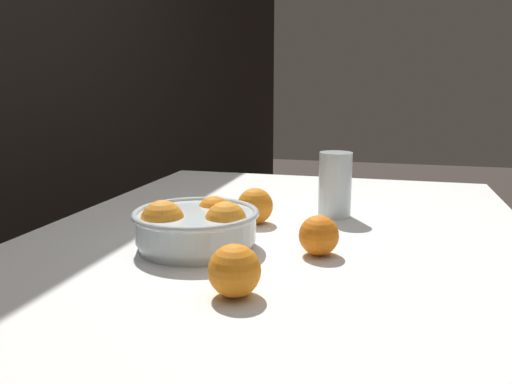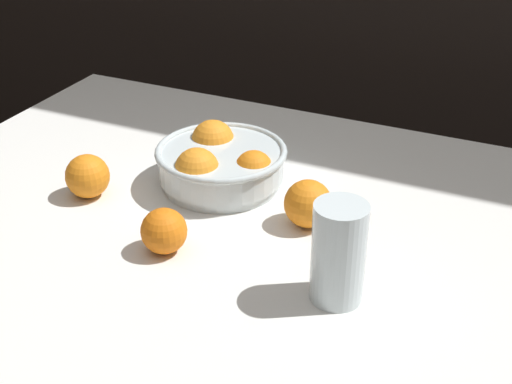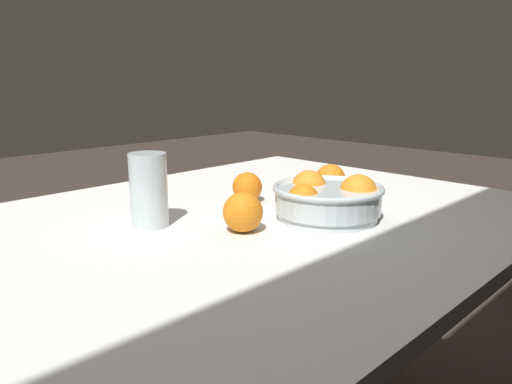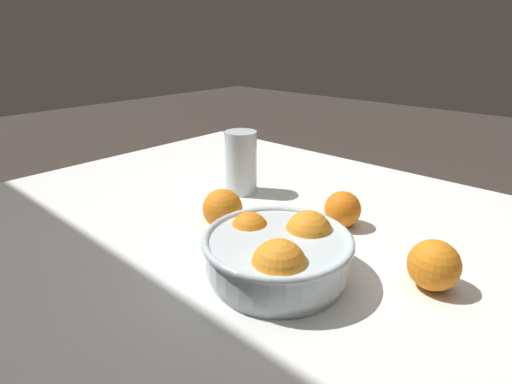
{
  "view_description": "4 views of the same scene",
  "coord_description": "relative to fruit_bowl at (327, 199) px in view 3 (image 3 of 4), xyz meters",
  "views": [
    {
      "loc": [
        -0.97,
        -0.2,
        1.04
      ],
      "look_at": [
        0.03,
        0.06,
        0.82
      ],
      "focal_mm": 35.0,
      "sensor_mm": 36.0,
      "label": 1
    },
    {
      "loc": [
        0.4,
        -0.87,
        1.37
      ],
      "look_at": [
        -0.01,
        0.03,
        0.8
      ],
      "focal_mm": 50.0,
      "sensor_mm": 36.0,
      "label": 2
    },
    {
      "loc": [
        0.72,
        0.75,
        1.04
      ],
      "look_at": [
        0.0,
        0.05,
        0.8
      ],
      "focal_mm": 35.0,
      "sensor_mm": 36.0,
      "label": 3
    },
    {
      "loc": [
        -0.47,
        0.56,
        1.1
      ],
      "look_at": [
        0.03,
        0.01,
        0.8
      ],
      "focal_mm": 28.0,
      "sensor_mm": 36.0,
      "label": 4
    }
  ],
  "objects": [
    {
      "name": "dining_table",
      "position": [
        0.13,
        -0.13,
        -0.11
      ],
      "size": [
        1.36,
        1.02,
        0.74
      ],
      "color": "white",
      "rests_on": "ground_plane"
    },
    {
      "name": "orange_loose_near_bowl",
      "position": [
        0.02,
        -0.23,
        -0.01
      ],
      "size": [
        0.07,
        0.07,
        0.07
      ],
      "primitive_type": "sphere",
      "color": "orange",
      "rests_on": "dining_table"
    },
    {
      "name": "orange_loose_front",
      "position": [
        0.19,
        -0.06,
        -0.0
      ],
      "size": [
        0.08,
        0.08,
        0.08
      ],
      "primitive_type": "sphere",
      "color": "orange",
      "rests_on": "dining_table"
    },
    {
      "name": "fruit_bowl",
      "position": [
        0.0,
        0.0,
        0.0
      ],
      "size": [
        0.24,
        0.24,
        0.1
      ],
      "color": "silver",
      "rests_on": "dining_table"
    },
    {
      "name": "orange_loose_aside",
      "position": [
        -0.19,
        -0.13,
        -0.0
      ],
      "size": [
        0.08,
        0.08,
        0.08
      ],
      "primitive_type": "sphere",
      "color": "orange",
      "rests_on": "dining_table"
    },
    {
      "name": "juice_glass",
      "position": [
        0.3,
        -0.22,
        0.02
      ],
      "size": [
        0.08,
        0.08,
        0.15
      ],
      "color": "#F4A314",
      "rests_on": "dining_table"
    }
  ]
}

